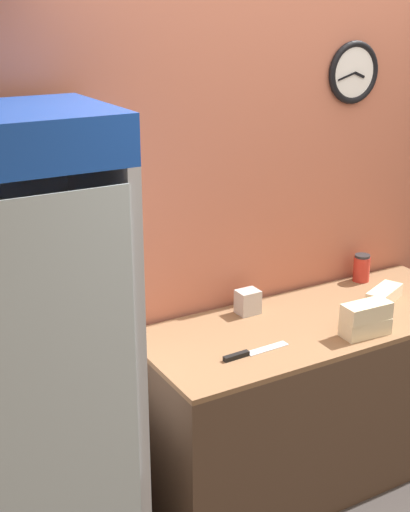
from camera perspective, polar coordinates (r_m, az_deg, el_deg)
The scene contains 9 objects.
wall_back at distance 3.68m, azimuth 5.52°, elevation 4.26°, with size 5.20×0.09×2.70m.
prep_counter at distance 3.74m, azimuth 8.64°, elevation -11.01°, with size 1.80×0.71×0.86m.
beverage_cooler at distance 2.89m, azimuth -14.91°, elevation -6.53°, with size 0.77×0.69×1.99m.
sandwich_stack_bottom at distance 3.41m, azimuth 12.70°, elevation -5.55°, with size 0.24×0.12×0.08m.
sandwich_stack_middle at distance 3.38m, azimuth 12.80°, elevation -4.34°, with size 0.24×0.11×0.08m.
sandwich_flat_left at distance 3.80m, azimuth 14.14°, elevation -3.02°, with size 0.26×0.19×0.07m.
chefs_knife at distance 3.17m, azimuth 3.38°, elevation -7.79°, with size 0.34×0.05×0.02m.
condiment_jar at distance 4.03m, azimuth 12.42°, elevation -0.94°, with size 0.09×0.09×0.15m.
napkin_dispenser at distance 3.55m, azimuth 3.45°, elevation -3.68°, with size 0.11×0.09×0.12m.
Camera 1 is at (-2.06, -1.57, 2.34)m, focal length 50.00 mm.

